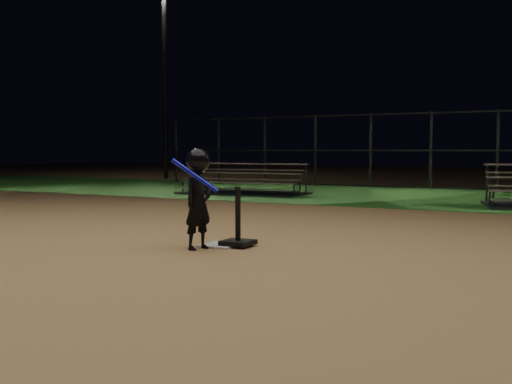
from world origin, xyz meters
name	(u,v)px	position (x,y,z in m)	size (l,w,h in m)	color
ground	(220,246)	(0.00, 0.00, 0.00)	(80.00, 80.00, 0.00)	#AD834E
grass_strip	(407,195)	(0.00, 10.00, 0.01)	(60.00, 8.00, 0.01)	#20541B
home_plate	(220,245)	(0.00, 0.00, 0.01)	(0.45, 0.45, 0.02)	beige
batting_tee	(238,234)	(0.23, 0.07, 0.16)	(0.38, 0.38, 0.76)	black
child_batter	(198,196)	(-0.11, -0.35, 0.68)	(0.55, 0.54, 1.28)	black
bleacher_left	(243,188)	(-4.26, 8.23, 0.18)	(3.68, 1.98, 0.88)	#A5A4A9
backstop_fence	(431,150)	(0.00, 13.00, 1.25)	(20.08, 0.08, 2.50)	#38383D
light_pole_left	(164,66)	(-12.00, 14.94, 4.95)	(0.90, 0.53, 8.30)	#2D2D30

